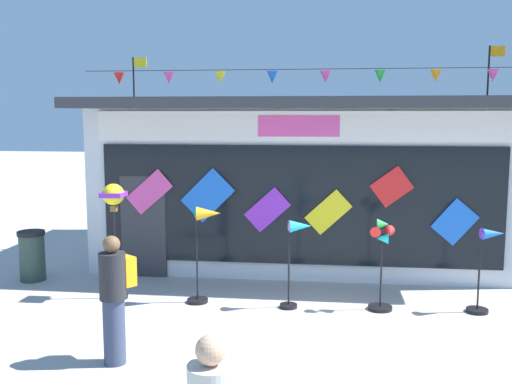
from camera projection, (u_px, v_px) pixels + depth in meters
ground_plane at (326, 352)px, 7.86m from camera, size 80.00×80.00×0.00m
kite_shop_building at (303, 177)px, 13.20m from camera, size 8.80×5.43×4.65m
wind_spinner_far_left at (114, 209)px, 9.93m from camera, size 0.39×0.39×2.02m
wind_spinner_left at (205, 236)px, 9.76m from camera, size 0.61×0.36×1.67m
wind_spinner_center_left at (297, 247)px, 9.50m from camera, size 0.53×0.29×1.49m
wind_spinner_center_right at (382, 255)px, 9.41m from camera, size 0.41×0.40×1.53m
wind_spinner_right at (486, 263)px, 9.30m from camera, size 0.56×0.35×1.40m
person_near_camera at (114, 296)px, 7.39m from camera, size 0.44×0.47×1.68m
trash_bin at (32, 255)px, 11.19m from camera, size 0.52×0.52×0.97m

